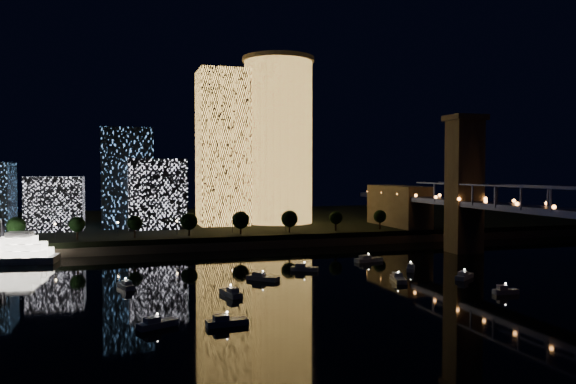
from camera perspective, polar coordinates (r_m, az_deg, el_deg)
name	(u,v)px	position (r m, az deg, el deg)	size (l,w,h in m)	color
ground	(356,292)	(141.55, 6.89, -10.01)	(520.00, 520.00, 0.00)	black
far_bank	(230,223)	(293.20, -5.88, -3.17)	(420.00, 160.00, 5.00)	black
seawall	(269,244)	(217.75, -1.91, -5.29)	(420.00, 6.00, 3.00)	#6B5E4C
tower_cylindrical	(278,140)	(266.99, -0.98, 5.26)	(34.00, 34.00, 78.06)	#EFAE4C
tower_rectangular	(223,148)	(259.94, -6.66, 4.47)	(22.17, 22.17, 70.54)	#EFAE4C
midrise_blocks	(97,189)	(254.42, -18.82, 0.30)	(89.08, 38.34, 43.35)	white
truss_bridge	(560,218)	(178.32, 25.89, -2.41)	(13.00, 266.00, 50.00)	navy
motorboats	(320,281)	(149.34, 3.27, -9.03)	(95.93, 65.24, 2.78)	silver
esplanade_trees	(186,222)	(216.78, -10.35, -2.97)	(165.75, 6.89, 8.94)	black
street_lamps	(177,224)	(222.56, -11.22, -3.22)	(132.70, 0.70, 5.65)	black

